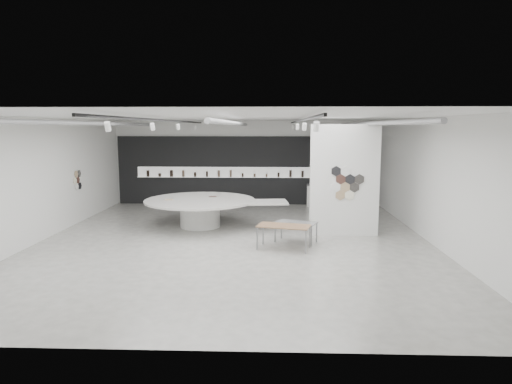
{
  "coord_description": "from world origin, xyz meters",
  "views": [
    {
      "loc": [
        1.18,
        -13.74,
        3.5
      ],
      "look_at": [
        0.63,
        1.2,
        1.38
      ],
      "focal_mm": 32.0,
      "sensor_mm": 36.0,
      "label": 1
    }
  ],
  "objects_px": {
    "partition_column": "(344,180)",
    "sample_table_stone": "(296,224)",
    "kitchen_counter": "(326,195)",
    "display_island": "(202,209)",
    "sample_table_wood": "(284,227)"
  },
  "relations": [
    {
      "from": "sample_table_wood",
      "to": "kitchen_counter",
      "type": "height_order",
      "value": "kitchen_counter"
    },
    {
      "from": "sample_table_stone",
      "to": "kitchen_counter",
      "type": "height_order",
      "value": "kitchen_counter"
    },
    {
      "from": "display_island",
      "to": "kitchen_counter",
      "type": "xyz_separation_m",
      "value": [
        4.85,
        4.49,
        -0.16
      ]
    },
    {
      "from": "sample_table_stone",
      "to": "kitchen_counter",
      "type": "distance_m",
      "value": 6.78
    },
    {
      "from": "sample_table_wood",
      "to": "kitchen_counter",
      "type": "relative_size",
      "value": 0.93
    },
    {
      "from": "kitchen_counter",
      "to": "sample_table_wood",
      "type": "bearing_deg",
      "value": -100.59
    },
    {
      "from": "partition_column",
      "to": "display_island",
      "type": "relative_size",
      "value": 0.69
    },
    {
      "from": "partition_column",
      "to": "sample_table_stone",
      "type": "height_order",
      "value": "partition_column"
    },
    {
      "from": "partition_column",
      "to": "sample_table_wood",
      "type": "relative_size",
      "value": 2.22
    },
    {
      "from": "partition_column",
      "to": "display_island",
      "type": "bearing_deg",
      "value": 167.94
    },
    {
      "from": "display_island",
      "to": "sample_table_stone",
      "type": "relative_size",
      "value": 3.84
    },
    {
      "from": "partition_column",
      "to": "sample_table_stone",
      "type": "distance_m",
      "value": 2.27
    },
    {
      "from": "sample_table_stone",
      "to": "kitchen_counter",
      "type": "bearing_deg",
      "value": 75.9
    },
    {
      "from": "sample_table_wood",
      "to": "kitchen_counter",
      "type": "bearing_deg",
      "value": 74.48
    },
    {
      "from": "kitchen_counter",
      "to": "partition_column",
      "type": "bearing_deg",
      "value": -85.61
    }
  ]
}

